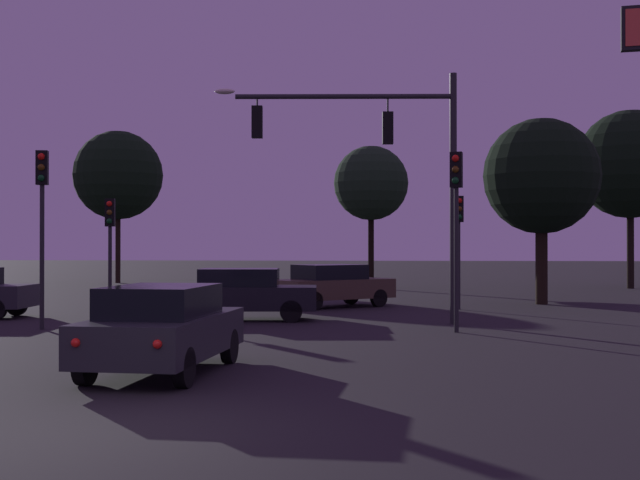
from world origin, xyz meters
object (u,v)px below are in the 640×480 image
traffic_light_corner_left (42,203)px  traffic_light_far_side (459,229)px  traffic_light_corner_right (456,205)px  tree_left_far (630,164)px  traffic_signal_mast_arm (385,153)px  tree_right_cluster (541,177)px  tree_center_horizon (371,183)px  car_crossing_left (243,293)px  traffic_light_median (110,232)px  car_nearside_lane (163,327)px  tree_behind_sign (118,175)px  car_far_lane (332,285)px

traffic_light_corner_left → traffic_light_far_side: 13.84m
traffic_light_corner_right → tree_left_far: bearing=64.2°
traffic_signal_mast_arm → traffic_light_far_side: bearing=65.1°
tree_right_cluster → tree_center_horizon: bearing=120.9°
car_crossing_left → tree_left_far: size_ratio=0.49×
traffic_light_corner_left → tree_center_horizon: bearing=68.8°
traffic_light_median → tree_center_horizon: size_ratio=0.51×
traffic_light_far_side → tree_left_far: size_ratio=0.43×
traffic_light_corner_right → car_nearside_lane: (-5.63, -7.22, -2.44)m
traffic_light_far_side → tree_behind_sign: size_ratio=0.44×
traffic_light_far_side → traffic_signal_mast_arm: bearing=-114.9°
tree_center_horizon → traffic_signal_mast_arm: bearing=-87.9°
traffic_light_corner_left → tree_right_cluster: bearing=35.1°
traffic_light_corner_right → tree_left_far: (10.70, 22.18, 3.10)m
traffic_signal_mast_arm → traffic_light_far_side: 6.36m
car_far_lane → tree_right_cluster: tree_right_cluster is taller
car_crossing_left → tree_right_cluster: size_ratio=0.64×
car_nearside_lane → tree_left_far: bearing=61.0°
car_crossing_left → tree_right_cluster: bearing=36.2°
tree_center_horizon → traffic_light_corner_right: bearing=-83.3°
traffic_light_far_side → car_crossing_left: bearing=-146.0°
tree_right_cluster → tree_left_far: bearing=60.6°
tree_behind_sign → tree_left_far: (28.07, -4.17, 0.03)m
car_nearside_lane → car_far_lane: 15.64m
car_far_lane → tree_left_far: (14.37, 13.88, 5.54)m
car_far_lane → tree_right_cluster: (7.72, 2.08, 3.98)m
traffic_light_far_side → car_far_lane: bearing=170.5°
traffic_signal_mast_arm → traffic_light_median: size_ratio=1.89×
traffic_signal_mast_arm → car_far_lane: 7.62m
traffic_light_far_side → car_nearside_lane: (-6.36, -14.78, -1.99)m
tree_center_horizon → tree_right_cluster: size_ratio=1.05×
car_crossing_left → tree_center_horizon: bearing=79.2°
tree_behind_sign → car_far_lane: bearing=-52.8°
traffic_light_far_side → car_crossing_left: traffic_light_far_side is taller
tree_center_horizon → tree_behind_sign: bearing=161.3°
traffic_signal_mast_arm → car_nearside_lane: size_ratio=1.62×
car_crossing_left → car_far_lane: bearing=66.3°
tree_behind_sign → tree_left_far: bearing=-8.5°
tree_center_horizon → car_crossing_left: bearing=-100.8°
car_crossing_left → car_far_lane: 5.75m
traffic_light_median → tree_behind_sign: (-6.70, 21.36, 3.65)m
traffic_light_corner_left → tree_center_horizon: 23.02m
car_nearside_lane → tree_behind_sign: 35.99m
car_nearside_lane → traffic_light_corner_right: bearing=52.1°
car_crossing_left → car_nearside_lane: bearing=-88.0°
traffic_light_corner_right → car_nearside_lane: size_ratio=1.06×
traffic_light_corner_right → tree_center_horizon: tree_center_horizon is taller
traffic_signal_mast_arm → tree_behind_sign: (-15.57, 24.26, 1.49)m
traffic_light_corner_right → car_far_lane: size_ratio=1.02×
traffic_light_corner_right → tree_left_far: 24.82m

